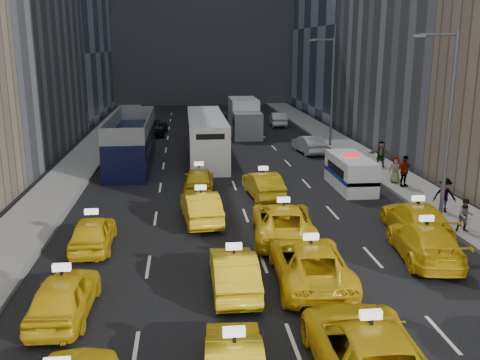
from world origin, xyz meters
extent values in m
cube|color=gray|center=(-10.50, 25.00, 0.07)|extent=(3.00, 90.00, 0.15)
cube|color=gray|center=(10.50, 25.00, 0.07)|extent=(3.00, 90.00, 0.15)
cube|color=slate|center=(-9.05, 25.00, 0.09)|extent=(0.15, 90.00, 0.18)
cube|color=slate|center=(9.05, 25.00, 0.09)|extent=(0.15, 90.00, 0.18)
cylinder|color=#595B60|center=(9.30, 12.00, 4.50)|extent=(0.20, 0.20, 9.00)
cylinder|color=#595B60|center=(8.40, 12.00, 8.80)|extent=(1.80, 0.12, 0.12)
cube|color=slate|center=(7.50, 12.00, 8.75)|extent=(0.50, 0.22, 0.12)
cylinder|color=#595B60|center=(9.30, 32.00, 4.50)|extent=(0.20, 0.20, 9.00)
cylinder|color=#595B60|center=(8.40, 32.00, 8.80)|extent=(1.80, 0.12, 0.12)
cube|color=slate|center=(7.50, 32.00, 8.75)|extent=(0.50, 0.22, 0.12)
imported|color=yellow|center=(1.53, 0.12, 0.80)|extent=(2.82, 5.85, 1.61)
imported|color=yellow|center=(-6.86, 4.31, 0.72)|extent=(1.85, 4.30, 1.45)
imported|color=yellow|center=(-1.38, 5.58, 0.71)|extent=(1.52, 4.34, 1.43)
imported|color=yellow|center=(1.40, 5.96, 0.76)|extent=(2.80, 5.62, 1.53)
imported|color=yellow|center=(6.47, 7.64, 0.74)|extent=(2.71, 5.34, 1.49)
imported|color=yellow|center=(-6.90, 10.20, 0.70)|extent=(1.73, 4.15, 1.41)
imported|color=yellow|center=(-2.26, 13.24, 0.76)|extent=(2.03, 4.72, 1.51)
imported|color=yellow|center=(1.27, 10.56, 0.78)|extent=(3.17, 5.87, 1.56)
imported|color=yellow|center=(7.28, 10.27, 0.77)|extent=(2.65, 5.46, 1.53)
imported|color=yellow|center=(-2.17, 18.88, 0.72)|extent=(1.95, 4.32, 1.44)
imported|color=yellow|center=(1.38, 17.28, 0.72)|extent=(1.99, 4.53, 1.45)
cube|color=white|center=(6.84, 18.58, 0.98)|extent=(2.49, 5.10, 1.96)
cylinder|color=black|center=(6.05, 17.03, 0.39)|extent=(0.28, 0.78, 0.78)
cylinder|color=black|center=(7.63, 17.03, 0.39)|extent=(0.28, 0.78, 0.78)
cylinder|color=black|center=(6.05, 20.13, 0.39)|extent=(0.28, 0.78, 0.78)
cylinder|color=black|center=(7.63, 20.13, 0.39)|extent=(0.28, 0.78, 0.78)
cube|color=navy|center=(6.84, 18.58, 0.85)|extent=(2.53, 5.11, 0.22)
cube|color=red|center=(6.84, 18.58, 2.03)|extent=(0.92, 0.43, 0.14)
cube|color=black|center=(-6.72, 26.72, 1.74)|extent=(2.91, 12.01, 3.48)
cylinder|color=black|center=(-7.93, 21.63, 0.55)|extent=(0.28, 1.10, 1.10)
cylinder|color=black|center=(-5.51, 21.63, 0.55)|extent=(0.28, 1.10, 1.10)
cylinder|color=black|center=(-7.93, 31.81, 0.55)|extent=(0.28, 1.10, 1.10)
cylinder|color=black|center=(-5.51, 31.81, 0.55)|extent=(0.28, 1.10, 1.10)
cube|color=silver|center=(-1.32, 28.45, 1.63)|extent=(2.88, 12.67, 3.26)
cylinder|color=black|center=(-2.48, 23.04, 0.55)|extent=(0.28, 1.10, 1.10)
cylinder|color=black|center=(-0.15, 23.04, 0.55)|extent=(0.28, 1.10, 1.10)
cylinder|color=black|center=(-2.48, 33.86, 0.55)|extent=(0.28, 1.10, 1.10)
cylinder|color=black|center=(-0.15, 33.86, 0.55)|extent=(0.28, 1.10, 1.10)
cube|color=white|center=(2.78, 38.89, 1.70)|extent=(3.22, 7.64, 3.40)
cylinder|color=black|center=(1.66, 36.07, 0.55)|extent=(0.28, 1.10, 1.10)
cylinder|color=black|center=(3.91, 36.07, 0.55)|extent=(0.28, 1.10, 1.10)
cylinder|color=black|center=(1.66, 41.71, 0.55)|extent=(0.28, 1.10, 1.10)
cylinder|color=black|center=(3.91, 41.71, 0.55)|extent=(0.28, 1.10, 1.10)
imported|color=#A4A7AC|center=(6.85, 29.52, 0.70)|extent=(2.04, 4.41, 1.40)
imported|color=black|center=(-5.89, 39.91, 0.73)|extent=(2.68, 5.37, 1.46)
imported|color=slate|center=(2.61, 47.44, 0.79)|extent=(2.67, 5.60, 1.57)
imported|color=black|center=(-1.44, 42.17, 0.80)|extent=(2.25, 4.80, 1.59)
imported|color=#B8BAC1|center=(7.00, 44.35, 0.73)|extent=(1.83, 4.52, 1.46)
imported|color=gray|center=(9.51, 10.14, 0.92)|extent=(0.81, 0.53, 1.54)
imported|color=gray|center=(9.96, 13.03, 1.03)|extent=(1.20, 0.66, 1.76)
imported|color=gray|center=(9.96, 18.11, 1.10)|extent=(1.22, 0.89, 1.89)
imported|color=gray|center=(9.82, 19.06, 0.97)|extent=(0.90, 0.70, 1.64)
imported|color=gray|center=(10.54, 23.50, 1.04)|extent=(1.71, 1.09, 1.79)
camera|label=1|loc=(-2.98, -11.54, 8.33)|focal=40.00mm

